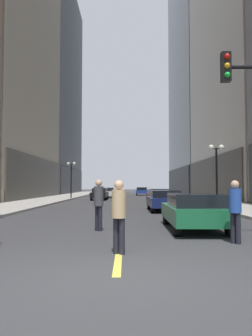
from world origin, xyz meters
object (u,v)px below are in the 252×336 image
car_green (195,210)px  car_navy (166,200)px  street_lamp_left_far (72,172)px  street_lamp_right_mid (218,162)px  pedestrian_in_blue_hoodie (236,207)px  car_white (109,192)px  pedestrian_with_orange_bag (100,201)px  pedestrian_in_tan_trench (120,211)px  car_maroon (159,196)px  car_black (101,194)px  car_blue (143,191)px

car_green → car_navy: size_ratio=1.04×
street_lamp_left_far → street_lamp_right_mid: (12.80, -16.87, 0.00)m
car_green → pedestrian_in_blue_hoodie: 2.93m
car_green → car_white: same height
pedestrian_with_orange_bag → pedestrian_in_tan_trench: pedestrian_with_orange_bag is taller
street_lamp_left_far → street_lamp_right_mid: size_ratio=1.00×
car_white → street_lamp_right_mid: bearing=-68.2°
car_green → street_lamp_right_mid: 11.48m
car_maroon → street_lamp_left_far: 14.06m
car_black → street_lamp_left_far: bearing=145.5°
car_maroon → pedestrian_with_orange_bag: pedestrian_with_orange_bag is taller
street_lamp_right_mid → pedestrian_in_blue_hoodie: bearing=-103.3°
car_blue → pedestrian_in_blue_hoodie: size_ratio=2.35×
pedestrian_in_blue_hoodie → pedestrian_in_tan_trench: (-3.22, -1.39, -0.01)m
car_blue → pedestrian_with_orange_bag: pedestrian_with_orange_bag is taller
car_blue → pedestrian_in_tan_trench: (-2.75, -46.76, 0.30)m
car_maroon → pedestrian_with_orange_bag: 17.97m
car_navy → car_maroon: bearing=87.2°
car_maroon → pedestrian_in_blue_hoodie: pedestrian_in_blue_hoodie is taller
car_white → car_blue: same height
car_black → pedestrian_in_blue_hoodie: bearing=-77.8°
car_black → car_white: 7.49m
pedestrian_with_orange_bag → street_lamp_right_mid: (7.21, 10.81, 2.19)m
car_white → street_lamp_left_far: street_lamp_left_far is taller
car_green → pedestrian_with_orange_bag: pedestrian_with_orange_bag is taller
pedestrian_with_orange_bag → pedestrian_in_tan_trench: size_ratio=1.05×
pedestrian_in_blue_hoodie → street_lamp_right_mid: size_ratio=0.40×
pedestrian_with_orange_bag → street_lamp_right_mid: 13.18m
car_blue → street_lamp_right_mid: bearing=-83.5°
car_blue → car_green: bearing=-90.1°
street_lamp_right_mid → pedestrian_in_tan_trench: bearing=-113.4°
pedestrian_in_blue_hoodie → car_black: bearing=102.2°
car_green → car_black: same height
car_black → car_blue: bearing=72.6°
street_lamp_left_far → pedestrian_in_tan_trench: bearing=-78.6°
pedestrian_with_orange_bag → street_lamp_left_far: street_lamp_left_far is taller
car_maroon → car_black: same height
car_navy → pedestrian_with_orange_bag: size_ratio=2.48×
car_navy → pedestrian_in_tan_trench: (-2.59, -13.03, 0.30)m
car_black → car_blue: 18.44m
pedestrian_with_orange_bag → car_maroon: bearing=77.7°
car_navy → car_black: same height
car_blue → street_lamp_left_far: bearing=-121.2°
car_black → street_lamp_right_mid: 17.24m
car_blue → pedestrian_with_orange_bag: 42.93m
pedestrian_in_blue_hoodie → street_lamp_left_far: bearing=107.6°
pedestrian_in_tan_trench → street_lamp_right_mid: 16.27m
pedestrian_in_blue_hoodie → street_lamp_left_far: size_ratio=0.40×
car_white → car_navy: bearing=-78.2°
car_white → pedestrian_with_orange_bag: bearing=-87.3°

